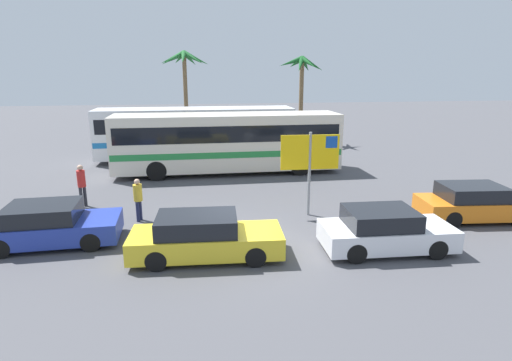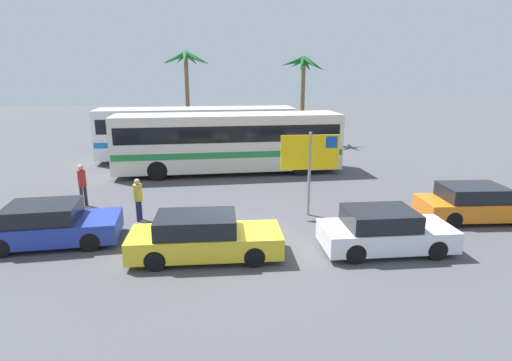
{
  "view_description": "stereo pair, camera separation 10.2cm",
  "coord_description": "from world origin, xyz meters",
  "px_view_note": "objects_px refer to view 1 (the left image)",
  "views": [
    {
      "loc": [
        -1.49,
        -12.05,
        5.35
      ],
      "look_at": [
        0.83,
        3.14,
        1.3
      ],
      "focal_mm": 29.11,
      "sensor_mm": 36.0,
      "label": 1
    },
    {
      "loc": [
        -1.39,
        -12.07,
        5.35
      ],
      "look_at": [
        0.83,
        3.14,
        1.3
      ],
      "focal_mm": 29.11,
      "sensor_mm": 36.0,
      "label": 2
    }
  ],
  "objects_px": {
    "bus_front_coach": "(228,140)",
    "bus_rear_coach": "(196,131)",
    "car_orange": "(475,203)",
    "car_white": "(385,231)",
    "car_yellow": "(204,237)",
    "car_blue": "(50,225)",
    "pedestrian_near_sign": "(138,197)",
    "ferry_sign": "(311,156)",
    "pedestrian_crossing_lot": "(82,182)"
  },
  "relations": [
    {
      "from": "bus_front_coach",
      "to": "bus_rear_coach",
      "type": "distance_m",
      "value": 4.19
    },
    {
      "from": "car_orange",
      "to": "car_white",
      "type": "distance_m",
      "value": 5.01
    },
    {
      "from": "bus_rear_coach",
      "to": "car_yellow",
      "type": "distance_m",
      "value": 14.48
    },
    {
      "from": "car_white",
      "to": "car_yellow",
      "type": "xyz_separation_m",
      "value": [
        -5.49,
        0.31,
        0.0
      ]
    },
    {
      "from": "car_blue",
      "to": "car_white",
      "type": "distance_m",
      "value": 10.48
    },
    {
      "from": "bus_front_coach",
      "to": "car_blue",
      "type": "height_order",
      "value": "bus_front_coach"
    },
    {
      "from": "pedestrian_near_sign",
      "to": "ferry_sign",
      "type": "bearing_deg",
      "value": -161.2
    },
    {
      "from": "bus_rear_coach",
      "to": "car_blue",
      "type": "bearing_deg",
      "value": -110.61
    },
    {
      "from": "car_white",
      "to": "pedestrian_crossing_lot",
      "type": "relative_size",
      "value": 2.3
    },
    {
      "from": "ferry_sign",
      "to": "car_blue",
      "type": "distance_m",
      "value": 9.17
    },
    {
      "from": "pedestrian_near_sign",
      "to": "bus_rear_coach",
      "type": "bearing_deg",
      "value": -80.17
    },
    {
      "from": "car_orange",
      "to": "pedestrian_near_sign",
      "type": "relative_size",
      "value": 2.71
    },
    {
      "from": "car_orange",
      "to": "car_white",
      "type": "bearing_deg",
      "value": -150.04
    },
    {
      "from": "car_white",
      "to": "pedestrian_near_sign",
      "type": "relative_size",
      "value": 2.52
    },
    {
      "from": "car_orange",
      "to": "pedestrian_crossing_lot",
      "type": "xyz_separation_m",
      "value": [
        -14.76,
        3.75,
        0.4
      ]
    },
    {
      "from": "ferry_sign",
      "to": "car_orange",
      "type": "distance_m",
      "value": 6.33
    },
    {
      "from": "car_orange",
      "to": "car_yellow",
      "type": "bearing_deg",
      "value": -164.66
    },
    {
      "from": "car_white",
      "to": "bus_rear_coach",
      "type": "bearing_deg",
      "value": 112.87
    },
    {
      "from": "bus_rear_coach",
      "to": "car_orange",
      "type": "distance_m",
      "value": 16.21
    },
    {
      "from": "bus_front_coach",
      "to": "bus_rear_coach",
      "type": "bearing_deg",
      "value": 112.89
    },
    {
      "from": "bus_front_coach",
      "to": "car_white",
      "type": "bearing_deg",
      "value": -70.43
    },
    {
      "from": "bus_rear_coach",
      "to": "car_blue",
      "type": "relative_size",
      "value": 2.88
    },
    {
      "from": "car_orange",
      "to": "car_yellow",
      "type": "height_order",
      "value": "same"
    },
    {
      "from": "ferry_sign",
      "to": "bus_front_coach",
      "type": "bearing_deg",
      "value": 110.74
    },
    {
      "from": "car_blue",
      "to": "pedestrian_near_sign",
      "type": "distance_m",
      "value": 3.08
    },
    {
      "from": "car_blue",
      "to": "car_white",
      "type": "xyz_separation_m",
      "value": [
        10.28,
        -2.05,
        -0.0
      ]
    },
    {
      "from": "bus_rear_coach",
      "to": "pedestrian_near_sign",
      "type": "distance_m",
      "value": 11.2
    },
    {
      "from": "car_blue",
      "to": "pedestrian_near_sign",
      "type": "relative_size",
      "value": 2.6
    },
    {
      "from": "pedestrian_crossing_lot",
      "to": "car_yellow",
      "type": "bearing_deg",
      "value": -7.77
    },
    {
      "from": "car_white",
      "to": "pedestrian_crossing_lot",
      "type": "bearing_deg",
      "value": 152.63
    },
    {
      "from": "car_orange",
      "to": "bus_front_coach",
      "type": "bearing_deg",
      "value": 139.06
    },
    {
      "from": "bus_front_coach",
      "to": "car_white",
      "type": "height_order",
      "value": "bus_front_coach"
    },
    {
      "from": "car_orange",
      "to": "pedestrian_near_sign",
      "type": "distance_m",
      "value": 12.44
    },
    {
      "from": "pedestrian_crossing_lot",
      "to": "pedestrian_near_sign",
      "type": "xyz_separation_m",
      "value": [
        2.44,
        -2.03,
        -0.1
      ]
    },
    {
      "from": "bus_rear_coach",
      "to": "pedestrian_near_sign",
      "type": "relative_size",
      "value": 7.5
    },
    {
      "from": "bus_front_coach",
      "to": "ferry_sign",
      "type": "height_order",
      "value": "ferry_sign"
    },
    {
      "from": "bus_front_coach",
      "to": "ferry_sign",
      "type": "relative_size",
      "value": 3.74
    },
    {
      "from": "car_white",
      "to": "pedestrian_crossing_lot",
      "type": "xyz_separation_m",
      "value": [
        -10.2,
        5.84,
        0.4
      ]
    },
    {
      "from": "car_orange",
      "to": "car_white",
      "type": "height_order",
      "value": "same"
    },
    {
      "from": "car_white",
      "to": "bus_front_coach",
      "type": "bearing_deg",
      "value": 111.99
    },
    {
      "from": "pedestrian_crossing_lot",
      "to": "pedestrian_near_sign",
      "type": "distance_m",
      "value": 3.17
    },
    {
      "from": "bus_front_coach",
      "to": "car_yellow",
      "type": "relative_size",
      "value": 2.64
    },
    {
      "from": "bus_front_coach",
      "to": "pedestrian_near_sign",
      "type": "height_order",
      "value": "bus_front_coach"
    },
    {
      "from": "car_blue",
      "to": "car_yellow",
      "type": "distance_m",
      "value": 5.09
    },
    {
      "from": "bus_rear_coach",
      "to": "car_white",
      "type": "relative_size",
      "value": 2.97
    },
    {
      "from": "ferry_sign",
      "to": "car_orange",
      "type": "height_order",
      "value": "ferry_sign"
    },
    {
      "from": "bus_front_coach",
      "to": "pedestrian_near_sign",
      "type": "xyz_separation_m",
      "value": [
        -3.89,
        -7.08,
        -0.85
      ]
    },
    {
      "from": "pedestrian_near_sign",
      "to": "car_orange",
      "type": "bearing_deg",
      "value": -166.44
    },
    {
      "from": "ferry_sign",
      "to": "pedestrian_crossing_lot",
      "type": "distance_m",
      "value": 9.22
    },
    {
      "from": "ferry_sign",
      "to": "car_blue",
      "type": "xyz_separation_m",
      "value": [
        -8.9,
        -1.46,
        -1.69
      ]
    }
  ]
}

